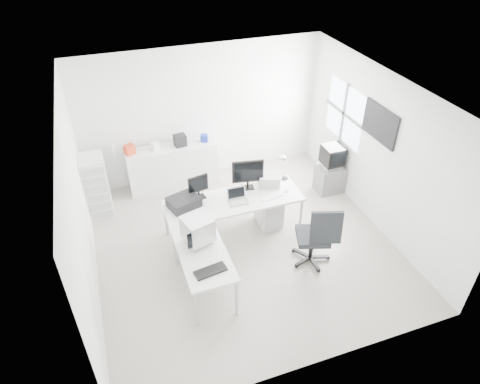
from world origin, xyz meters
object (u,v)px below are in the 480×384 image
object	(u,v)px
crt_tv	(333,157)
filing_cabinet	(97,186)
side_desk	(204,271)
inkjet_printer	(184,202)
lcd_monitor_large	(248,174)
drawer_pedestal	(269,210)
laptop	(238,198)
tv_cabinet	(330,178)
sideboard	(173,166)
laser_printer	(269,180)
office_chair	(313,234)
crt_monitor	(198,230)
lcd_monitor_small	(198,187)
main_desk	(234,216)

from	to	relation	value
crt_tv	filing_cabinet	size ratio (longest dim) A/B	0.41
side_desk	inkjet_printer	size ratio (longest dim) A/B	2.80
lcd_monitor_large	crt_tv	world-z (taller)	lcd_monitor_large
drawer_pedestal	laptop	xyz separation A→B (m)	(-0.65, -0.15, 0.55)
inkjet_printer	tv_cabinet	xyz separation A→B (m)	(3.13, 0.53, -0.55)
sideboard	filing_cabinet	world-z (taller)	filing_cabinet
lcd_monitor_large	tv_cabinet	world-z (taller)	lcd_monitor_large
side_desk	laser_printer	bearing A→B (deg)	39.52
office_chair	laptop	bearing A→B (deg)	151.90
drawer_pedestal	filing_cabinet	distance (m)	3.24
lcd_monitor_large	office_chair	size ratio (longest dim) A/B	0.50
side_desk	sideboard	xyz separation A→B (m)	(0.16, 2.99, 0.08)
inkjet_printer	filing_cabinet	size ratio (longest dim) A/B	0.41
filing_cabinet	crt_monitor	bearing A→B (deg)	-59.06
inkjet_printer	crt_monitor	bearing A→B (deg)	-107.37
lcd_monitor_small	office_chair	xyz separation A→B (m)	(1.54, -1.33, -0.40)
lcd_monitor_small	sideboard	world-z (taller)	lcd_monitor_small
office_chair	sideboard	size ratio (longest dim) A/B	0.64
laptop	office_chair	world-z (taller)	office_chair
crt_monitor	lcd_monitor_small	bearing A→B (deg)	59.25
drawer_pedestal	crt_monitor	bearing A→B (deg)	-149.86
sideboard	crt_monitor	bearing A→B (deg)	-93.31
inkjet_printer	crt_tv	xyz separation A→B (m)	(3.13, 0.53, -0.04)
crt_monitor	sideboard	distance (m)	2.80
main_desk	lcd_monitor_large	size ratio (longest dim) A/B	4.14
laptop	lcd_monitor_small	bearing A→B (deg)	151.12
crt_tv	filing_cabinet	world-z (taller)	filing_cabinet
filing_cabinet	main_desk	bearing A→B (deg)	-32.82
crt_monitor	laser_printer	bearing A→B (deg)	18.28
tv_cabinet	lcd_monitor_large	bearing A→B (deg)	-168.93
main_desk	filing_cabinet	xyz separation A→B (m)	(-2.22, 1.43, 0.24)
inkjet_printer	lcd_monitor_small	size ratio (longest dim) A/B	1.10
filing_cabinet	laser_printer	bearing A→B (deg)	-22.18
tv_cabinet	drawer_pedestal	bearing A→B (deg)	-159.94
office_chair	inkjet_printer	bearing A→B (deg)	165.45
side_desk	crt_monitor	world-z (taller)	crt_monitor
crt_tv	lcd_monitor_large	bearing A→B (deg)	-168.93
laptop	side_desk	bearing A→B (deg)	-130.61
side_desk	sideboard	world-z (taller)	sideboard
drawer_pedestal	lcd_monitor_small	bearing A→B (deg)	170.91
drawer_pedestal	crt_monitor	size ratio (longest dim) A/B	1.19
tv_cabinet	lcd_monitor_small	bearing A→B (deg)	-172.40
office_chair	drawer_pedestal	bearing A→B (deg)	122.57
crt_tv	laser_printer	bearing A→B (deg)	-165.10
side_desk	filing_cabinet	world-z (taller)	filing_cabinet
crt_monitor	office_chair	distance (m)	1.90
lcd_monitor_large	crt_tv	distance (m)	1.99
office_chair	sideboard	world-z (taller)	office_chair
crt_monitor	drawer_pedestal	bearing A→B (deg)	14.65
laptop	sideboard	size ratio (longest dim) A/B	0.17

